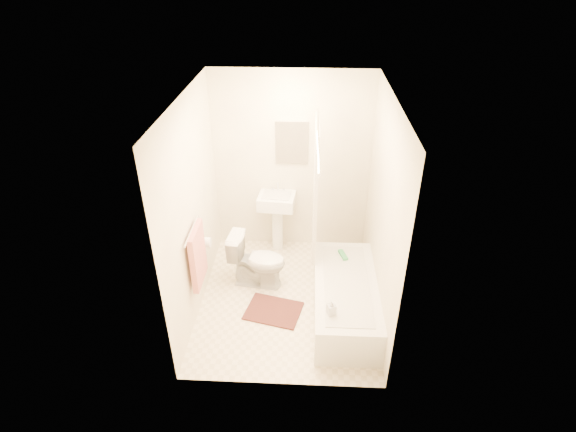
{
  "coord_description": "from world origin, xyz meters",
  "views": [
    {
      "loc": [
        0.22,
        -4.04,
        3.59
      ],
      "look_at": [
        0.0,
        0.25,
        1.0
      ],
      "focal_mm": 28.0,
      "sensor_mm": 36.0,
      "label": 1
    }
  ],
  "objects_px": {
    "bathtub": "(345,298)",
    "bath_mat": "(274,311)",
    "sink": "(277,220)",
    "soap_bottle": "(331,308)",
    "toilet": "(258,261)"
  },
  "relations": [
    {
      "from": "toilet",
      "to": "bathtub",
      "type": "bearing_deg",
      "value": -107.98
    },
    {
      "from": "bath_mat",
      "to": "soap_bottle",
      "type": "bearing_deg",
      "value": -37.52
    },
    {
      "from": "sink",
      "to": "soap_bottle",
      "type": "bearing_deg",
      "value": -63.94
    },
    {
      "from": "bathtub",
      "to": "toilet",
      "type": "bearing_deg",
      "value": 154.52
    },
    {
      "from": "bathtub",
      "to": "soap_bottle",
      "type": "distance_m",
      "value": 0.61
    },
    {
      "from": "toilet",
      "to": "sink",
      "type": "height_order",
      "value": "sink"
    },
    {
      "from": "toilet",
      "to": "bathtub",
      "type": "distance_m",
      "value": 1.15
    },
    {
      "from": "bathtub",
      "to": "bath_mat",
      "type": "distance_m",
      "value": 0.83
    },
    {
      "from": "sink",
      "to": "soap_bottle",
      "type": "relative_size",
      "value": 5.2
    },
    {
      "from": "bath_mat",
      "to": "soap_bottle",
      "type": "relative_size",
      "value": 3.47
    },
    {
      "from": "bathtub",
      "to": "soap_bottle",
      "type": "xyz_separation_m",
      "value": [
        -0.18,
        -0.49,
        0.31
      ]
    },
    {
      "from": "toilet",
      "to": "bath_mat",
      "type": "relative_size",
      "value": 1.12
    },
    {
      "from": "bathtub",
      "to": "bath_mat",
      "type": "relative_size",
      "value": 2.55
    },
    {
      "from": "toilet",
      "to": "bath_mat",
      "type": "bearing_deg",
      "value": -148.35
    },
    {
      "from": "sink",
      "to": "bath_mat",
      "type": "xyz_separation_m",
      "value": [
        0.04,
        -1.26,
        -0.45
      ]
    }
  ]
}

